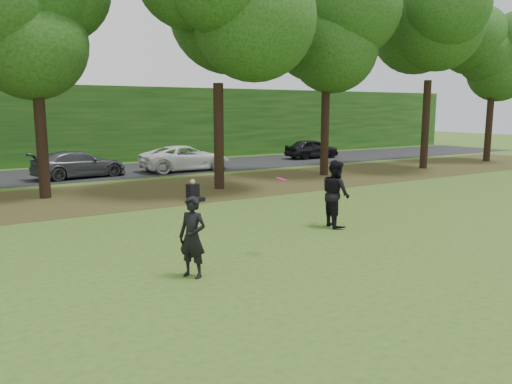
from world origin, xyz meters
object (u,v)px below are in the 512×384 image
(player_right, at_px, (336,194))
(seated_person, at_px, (194,193))
(player_left, at_px, (192,237))
(frisbee, at_px, (282,179))

(player_right, bearing_deg, seated_person, 28.99)
(player_left, relative_size, frisbee, 5.61)
(player_right, distance_m, seated_person, 6.50)
(seated_person, bearing_deg, player_left, -123.78)
(player_left, relative_size, player_right, 0.85)
(player_right, bearing_deg, frisbee, 129.89)
(player_left, height_order, frisbee, frisbee)
(frisbee, bearing_deg, seated_person, 80.66)
(player_left, xyz_separation_m, player_right, (5.59, 1.92, 0.15))
(player_right, xyz_separation_m, seated_person, (-1.79, 6.21, -0.70))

